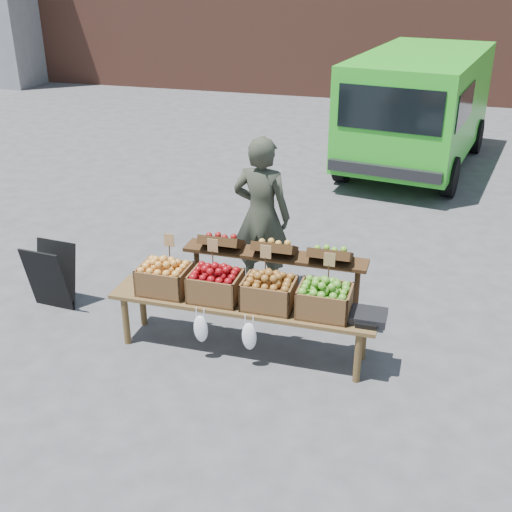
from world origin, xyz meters
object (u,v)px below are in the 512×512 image
(chalkboard_sign, at_px, (51,276))
(crate_green_apples, at_px, (324,301))
(vendor, at_px, (262,216))
(back_table, at_px, (274,277))
(delivery_van, at_px, (418,111))
(display_bench, at_px, (242,327))
(weighing_scale, at_px, (368,316))
(crate_red_apples, at_px, (269,293))
(crate_russet_pears, at_px, (216,286))
(crate_golden_apples, at_px, (165,279))

(chalkboard_sign, bearing_deg, crate_green_apples, -0.47)
(vendor, xyz_separation_m, back_table, (0.33, -0.66, -0.43))
(delivery_van, relative_size, display_bench, 1.75)
(display_bench, height_order, weighing_scale, weighing_scale)
(delivery_van, distance_m, crate_red_apples, 7.11)
(crate_red_apples, bearing_deg, crate_russet_pears, 180.00)
(delivery_van, relative_size, crate_red_apples, 9.43)
(delivery_van, xyz_separation_m, crate_golden_apples, (-2.08, -7.04, -0.35))
(delivery_van, bearing_deg, vendor, -95.11)
(crate_green_apples, bearing_deg, chalkboard_sign, 175.06)
(back_table, bearing_deg, crate_red_apples, -79.68)
(display_bench, bearing_deg, back_table, 78.70)
(crate_russet_pears, xyz_separation_m, weighing_scale, (1.52, 0.00, -0.10))
(chalkboard_sign, distance_m, weighing_scale, 3.63)
(crate_russet_pears, relative_size, weighing_scale, 1.47)
(display_bench, xyz_separation_m, crate_green_apples, (0.82, 0.00, 0.42))
(crate_russet_pears, bearing_deg, chalkboard_sign, 172.48)
(display_bench, relative_size, crate_red_apples, 5.40)
(display_bench, xyz_separation_m, crate_red_apples, (0.27, 0.00, 0.42))
(crate_green_apples, bearing_deg, weighing_scale, 0.00)
(delivery_van, xyz_separation_m, vendor, (-1.44, -5.66, -0.11))
(delivery_van, relative_size, crate_golden_apples, 9.43)
(vendor, bearing_deg, crate_russet_pears, 90.70)
(delivery_van, height_order, display_bench, delivery_van)
(vendor, relative_size, weighing_scale, 5.57)
(vendor, height_order, crate_golden_apples, vendor)
(chalkboard_sign, relative_size, crate_red_apples, 1.55)
(vendor, bearing_deg, delivery_van, -99.92)
(crate_red_apples, relative_size, crate_green_apples, 1.00)
(crate_russet_pears, distance_m, crate_red_apples, 0.55)
(chalkboard_sign, xyz_separation_m, back_table, (2.51, 0.44, 0.13))
(crate_golden_apples, height_order, crate_green_apples, same)
(delivery_van, xyz_separation_m, chalkboard_sign, (-3.62, -6.76, -0.67))
(crate_golden_apples, height_order, crate_russet_pears, same)
(back_table, distance_m, crate_russet_pears, 0.85)
(delivery_van, distance_m, crate_green_apples, 7.06)
(delivery_van, xyz_separation_m, crate_green_apples, (-0.43, -7.04, -0.35))
(vendor, relative_size, crate_russet_pears, 3.79)
(display_bench, xyz_separation_m, crate_golden_apples, (-0.82, 0.00, 0.42))
(chalkboard_sign, bearing_deg, crate_red_apples, -1.49)
(crate_russet_pears, bearing_deg, vendor, 86.30)
(crate_russet_pears, bearing_deg, back_table, 59.81)
(vendor, height_order, weighing_scale, vendor)
(crate_russet_pears, bearing_deg, weighing_scale, 0.00)
(vendor, height_order, crate_red_apples, vendor)
(delivery_van, height_order, crate_golden_apples, delivery_van)
(vendor, bearing_deg, crate_red_apples, 112.91)
(chalkboard_sign, bearing_deg, vendor, 31.32)
(back_table, relative_size, crate_red_apples, 4.20)
(crate_golden_apples, relative_size, weighing_scale, 1.47)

